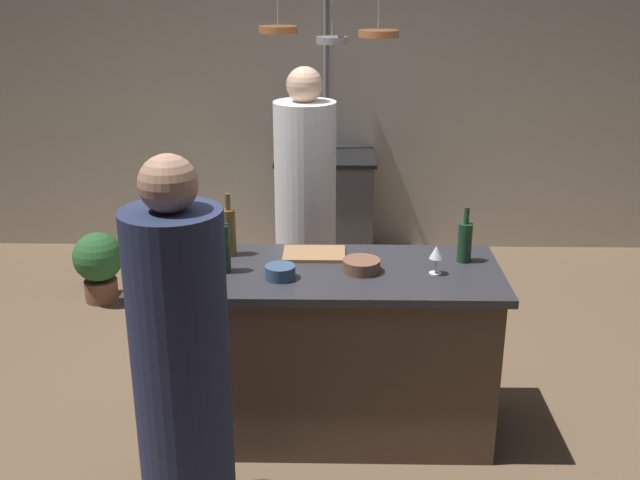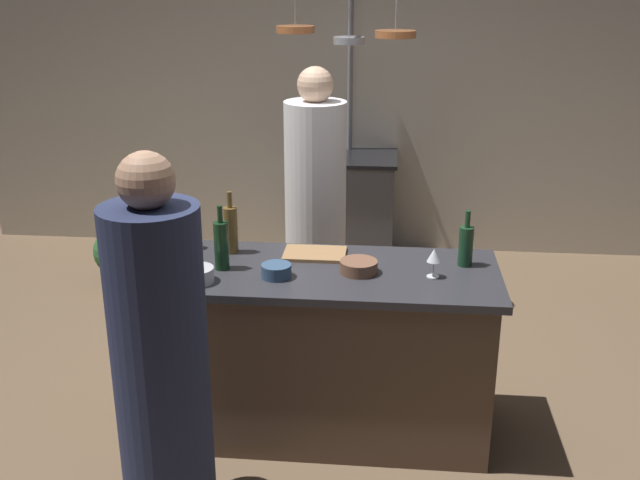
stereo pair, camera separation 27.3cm
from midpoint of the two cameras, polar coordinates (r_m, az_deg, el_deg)
ground_plane at (r=4.10m, az=-2.00°, el=-14.00°), size 9.00×9.00×0.00m
back_wall at (r=6.33m, az=-0.78°, el=10.92°), size 6.40×0.16×2.60m
kitchen_island at (r=3.87m, az=-2.08°, el=-8.43°), size 1.80×0.72×0.90m
stove_range at (r=6.14m, az=-0.86°, el=2.43°), size 0.80×0.64×0.89m
chef at (r=4.61m, az=-2.82°, el=1.32°), size 0.37×0.37×1.77m
bar_stool_left at (r=3.46m, az=-11.88°, el=-14.19°), size 0.28×0.28×0.68m
guest_left at (r=2.92m, az=-13.13°, el=-11.44°), size 0.36×0.36×1.71m
overhead_pot_rack at (r=5.42m, az=-0.84°, el=13.47°), size 0.91×1.29×2.17m
potted_plant at (r=5.67m, az=-17.91°, el=-1.67°), size 0.36×0.36×0.52m
cutting_board at (r=3.85m, az=-2.47°, el=-1.10°), size 0.32×0.22×0.02m
pepper_mill at (r=3.80m, az=-13.43°, el=-0.42°), size 0.05×0.05×0.21m
wine_bottle_amber at (r=3.87m, az=-8.99°, el=0.65°), size 0.07×0.07×0.33m
wine_bottle_green at (r=3.79m, az=9.01°, el=-0.12°), size 0.07×0.07×0.29m
wine_bottle_red at (r=3.66m, az=-9.57°, el=-0.57°), size 0.07×0.07×0.33m
wine_glass_near_right_guest at (r=3.95m, az=-11.83°, el=0.51°), size 0.07×0.07×0.15m
wine_glass_near_left_guest at (r=3.61m, az=6.75°, el=-1.07°), size 0.07×0.07×0.15m
mixing_bowl_steel at (r=3.55m, az=-11.35°, el=-2.93°), size 0.17×0.17×0.07m
mixing_bowl_blue at (r=3.57m, az=-5.25°, el=-2.49°), size 0.15×0.15×0.06m
mixing_bowl_wooden at (r=3.64m, az=1.05°, el=-1.99°), size 0.18×0.18×0.06m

